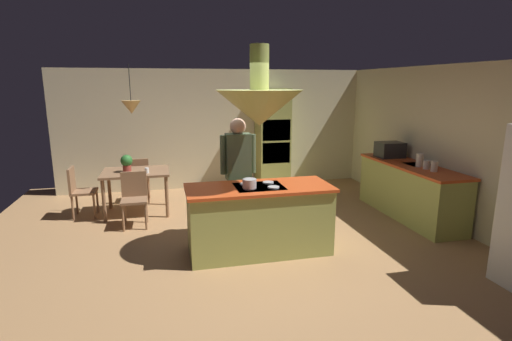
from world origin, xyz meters
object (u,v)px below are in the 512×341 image
object	(u,v)px
kitchen_island	(259,219)
oven_tower	(273,139)
person_at_island	(238,169)
microwave_on_counter	(390,150)
dining_table	(136,177)
chair_at_corner	(79,188)
canister_flour	(434,166)
canister_sugar	(427,165)
cooking_pot_on_cooktop	(249,184)
chair_facing_island	(134,195)
cup_on_table	(147,170)
canister_tea	(420,160)
potted_plant_on_table	(127,162)
chair_by_back_wall	(139,177)

from	to	relation	value
kitchen_island	oven_tower	distance (m)	3.48
person_at_island	microwave_on_counter	world-z (taller)	person_at_island
dining_table	chair_at_corner	distance (m)	0.96
canister_flour	canister_sugar	xyz separation A→B (m)	(0.00, 0.18, -0.01)
cooking_pot_on_cooktop	canister_sugar	bearing A→B (deg)	10.35
microwave_on_counter	oven_tower	bearing A→B (deg)	134.53
chair_facing_island	cup_on_table	distance (m)	0.57
oven_tower	chair_facing_island	bearing A→B (deg)	-147.36
person_at_island	cooking_pot_on_cooktop	size ratio (longest dim) A/B	9.81
oven_tower	canister_sugar	bearing A→B (deg)	-58.37
canister_tea	person_at_island	bearing A→B (deg)	178.50
dining_table	potted_plant_on_table	size ratio (longest dim) A/B	3.78
canister_sugar	canister_tea	world-z (taller)	canister_tea
canister_flour	canister_sugar	distance (m)	0.18
chair_facing_island	chair_at_corner	size ratio (longest dim) A/B	1.00
canister_flour	person_at_island	bearing A→B (deg)	171.66
kitchen_island	potted_plant_on_table	bearing A→B (deg)	131.79
chair_by_back_wall	microwave_on_counter	distance (m)	4.75
oven_tower	cup_on_table	bearing A→B (deg)	-152.44
microwave_on_counter	canister_tea	bearing A→B (deg)	-90.00
kitchen_island	canister_flour	bearing A→B (deg)	4.79
kitchen_island	canister_flour	distance (m)	2.90
dining_table	chair_at_corner	size ratio (longest dim) A/B	1.30
chair_by_back_wall	potted_plant_on_table	world-z (taller)	potted_plant_on_table
person_at_island	canister_sugar	distance (m)	3.00
microwave_on_counter	kitchen_island	bearing A→B (deg)	-152.57
dining_table	canister_tea	bearing A→B (deg)	-18.30
kitchen_island	chair_by_back_wall	bearing A→B (deg)	121.72
person_at_island	chair_at_corner	size ratio (longest dim) A/B	2.03
chair_by_back_wall	canister_sugar	xyz separation A→B (m)	(4.54, -2.33, 0.49)
canister_sugar	microwave_on_counter	xyz separation A→B (m)	(0.00, 1.06, 0.07)
person_at_island	cup_on_table	xyz separation A→B (m)	(-1.35, 1.21, -0.22)
chair_at_corner	cup_on_table	bearing A→B (deg)	-100.64
person_at_island	chair_at_corner	bearing A→B (deg)	150.29
chair_facing_island	canister_tea	size ratio (longest dim) A/B	4.02
cooking_pot_on_cooktop	dining_table	bearing A→B (deg)	124.63
oven_tower	potted_plant_on_table	bearing A→B (deg)	-157.95
kitchen_island	potted_plant_on_table	distance (m)	2.79
chair_facing_island	chair_by_back_wall	size ratio (longest dim) A/B	1.00
chair_at_corner	canister_sugar	world-z (taller)	canister_sugar
kitchen_island	cooking_pot_on_cooktop	size ratio (longest dim) A/B	10.75
canister_sugar	canister_flour	bearing A→B (deg)	-90.00
person_at_island	oven_tower	bearing A→B (deg)	64.03
person_at_island	potted_plant_on_table	xyz separation A→B (m)	(-1.69, 1.38, -0.09)
chair_at_corner	canister_sugar	distance (m)	5.76
chair_at_corner	cooking_pot_on_cooktop	size ratio (longest dim) A/B	4.83
canister_tea	chair_by_back_wall	bearing A→B (deg)	154.63
oven_tower	chair_by_back_wall	xyz separation A→B (m)	(-2.80, -0.49, -0.57)
kitchen_island	cooking_pot_on_cooktop	world-z (taller)	cooking_pot_on_cooktop
oven_tower	person_at_island	distance (m)	2.86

